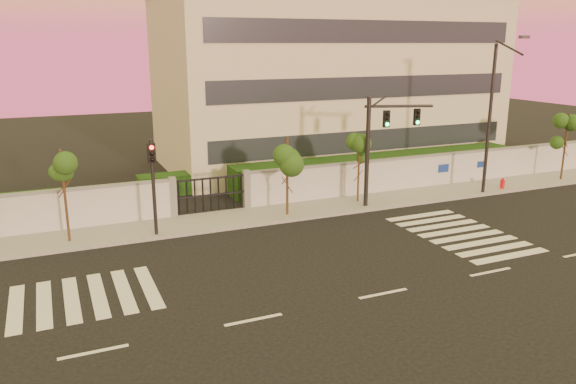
% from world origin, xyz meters
% --- Properties ---
extents(ground, '(120.00, 120.00, 0.00)m').
position_xyz_m(ground, '(0.00, 0.00, 0.00)').
color(ground, black).
rests_on(ground, ground).
extents(sidewalk, '(60.00, 3.00, 0.15)m').
position_xyz_m(sidewalk, '(0.00, 10.50, 0.07)').
color(sidewalk, gray).
rests_on(sidewalk, ground).
extents(perimeter_wall, '(60.00, 0.36, 2.20)m').
position_xyz_m(perimeter_wall, '(0.10, 12.00, 1.07)').
color(perimeter_wall, '#ACAEB3').
rests_on(perimeter_wall, ground).
extents(hedge_row, '(41.00, 4.25, 1.80)m').
position_xyz_m(hedge_row, '(1.17, 14.74, 0.82)').
color(hedge_row, black).
rests_on(hedge_row, ground).
extents(institutional_building, '(24.40, 12.40, 12.25)m').
position_xyz_m(institutional_building, '(9.00, 21.99, 6.16)').
color(institutional_building, beige).
rests_on(institutional_building, ground).
extents(road_markings, '(57.00, 7.62, 0.02)m').
position_xyz_m(road_markings, '(-1.58, 3.76, 0.01)').
color(road_markings, silver).
rests_on(road_markings, ground).
extents(street_tree_c, '(1.46, 1.16, 4.34)m').
position_xyz_m(street_tree_c, '(-10.13, 10.13, 3.20)').
color(street_tree_c, '#382314').
rests_on(street_tree_c, ground).
extents(street_tree_d, '(1.58, 1.26, 4.19)m').
position_xyz_m(street_tree_d, '(0.51, 9.92, 3.09)').
color(street_tree_d, '#382314').
rests_on(street_tree_d, ground).
extents(street_tree_e, '(1.36, 1.08, 3.83)m').
position_xyz_m(street_tree_e, '(5.16, 10.66, 2.82)').
color(street_tree_e, '#382314').
rests_on(street_tree_e, ground).
extents(street_tree_f, '(1.49, 1.19, 4.42)m').
position_xyz_m(street_tree_f, '(20.08, 9.93, 3.26)').
color(street_tree_f, '#382314').
rests_on(street_tree_f, ground).
extents(traffic_signal_main, '(3.78, 1.33, 6.10)m').
position_xyz_m(traffic_signal_main, '(5.85, 9.68, 3.85)').
color(traffic_signal_main, black).
rests_on(traffic_signal_main, ground).
extents(traffic_signal_secondary, '(0.36, 0.34, 4.62)m').
position_xyz_m(traffic_signal_secondary, '(-6.37, 9.43, 2.93)').
color(traffic_signal_secondary, black).
rests_on(traffic_signal_secondary, ground).
extents(streetlight_east, '(0.55, 2.21, 9.18)m').
position_xyz_m(streetlight_east, '(13.08, 9.22, 4.96)').
color(streetlight_east, black).
rests_on(streetlight_east, ground).
extents(fire_hydrant, '(0.32, 0.30, 0.80)m').
position_xyz_m(fire_hydrant, '(14.73, 9.57, 0.40)').
color(fire_hydrant, red).
rests_on(fire_hydrant, ground).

